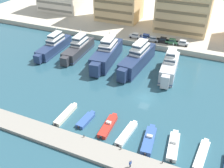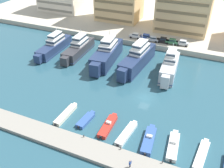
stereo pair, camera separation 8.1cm
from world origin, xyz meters
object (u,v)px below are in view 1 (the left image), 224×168
motorboat_red_mid_left (108,126)px  motorboat_white_center_right (173,146)px  motorboat_white_center_left (127,133)px  car_silver_mid_left (153,39)px  yacht_charcoal_left (78,48)px  car_silver_center_right (182,43)px  yacht_navy_mid_left (107,54)px  car_blue_left (146,37)px  car_green_center (172,41)px  car_white_far_left (135,35)px  yacht_navy_far_left (54,46)px  pedestrian_near_edge (130,163)px  motorboat_white_mid_right (202,155)px  motorboat_cream_far_left (66,114)px  car_black_center_left (163,40)px  motorboat_blue_center (149,140)px  yacht_silver_center (170,66)px  motorboat_blue_left (86,120)px  yacht_navy_center_left (137,58)px

motorboat_red_mid_left → motorboat_white_center_right: (13.68, -0.05, -0.00)m
motorboat_white_center_left → car_silver_mid_left: size_ratio=1.94×
yacht_charcoal_left → motorboat_white_center_left: size_ratio=2.28×
motorboat_white_center_left → car_silver_center_right: bearing=86.6°
yacht_navy_mid_left → motorboat_white_center_left: (16.94, -27.21, -2.29)m
car_blue_left → car_green_center: size_ratio=1.00×
car_blue_left → car_white_far_left: bearing=-173.1°
yacht_navy_far_left → pedestrian_near_edge: yacht_navy_far_left is taller
motorboat_white_center_right → car_blue_left: (-19.42, 44.39, 2.29)m
motorboat_white_mid_right → car_blue_left: bearing=119.0°
yacht_navy_mid_left → motorboat_cream_far_left: yacht_navy_mid_left is taller
car_black_center_left → motorboat_blue_center: bearing=-79.2°
motorboat_cream_far_left → car_white_far_left: car_white_far_left is taller
yacht_charcoal_left → car_green_center: 31.23m
motorboat_white_mid_right → yacht_charcoal_left: bearing=146.5°
motorboat_blue_center → motorboat_white_mid_right: bearing=2.8°
motorboat_cream_far_left → car_white_far_left: bearing=89.1°
yacht_navy_mid_left → motorboat_white_center_right: size_ratio=2.50×
motorboat_cream_far_left → car_silver_mid_left: car_silver_mid_left is taller
motorboat_blue_center → pedestrian_near_edge: 7.79m
yacht_charcoal_left → pedestrian_near_edge: yacht_charcoal_left is taller
motorboat_white_center_left → motorboat_white_center_right: size_ratio=0.98×
yacht_navy_mid_left → car_black_center_left: 21.58m
yacht_silver_center → car_silver_mid_left: 19.22m
motorboat_blue_center → car_silver_mid_left: size_ratio=2.00×
yacht_navy_mid_left → motorboat_white_mid_right: yacht_navy_mid_left is taller
car_blue_left → yacht_silver_center: bearing=-54.8°
motorboat_red_mid_left → car_black_center_left: car_black_center_left is taller
motorboat_cream_far_left → motorboat_blue_left: size_ratio=1.35×
yacht_charcoal_left → pedestrian_near_edge: 47.51m
motorboat_red_mid_left → yacht_silver_center: bearing=76.0°
pedestrian_near_edge → yacht_charcoal_left: bearing=130.8°
motorboat_white_center_left → yacht_navy_far_left: bearing=143.2°
yacht_navy_far_left → motorboat_blue_center: bearing=-33.6°
motorboat_cream_far_left → motorboat_red_mid_left: bearing=2.1°
yacht_charcoal_left → motorboat_blue_left: 33.24m
yacht_charcoal_left → motorboat_white_center_left: (27.50, -28.27, -1.72)m
car_blue_left → car_green_center: same height
car_white_far_left → car_silver_mid_left: 6.52m
pedestrian_near_edge → yacht_navy_far_left: bearing=138.7°
motorboat_white_mid_right → car_blue_left: car_blue_left is taller
motorboat_blue_left → motorboat_blue_center: (14.19, -0.43, 0.16)m
motorboat_red_mid_left → motorboat_white_mid_right: size_ratio=0.93×
yacht_navy_far_left → car_silver_center_right: 42.45m
yacht_silver_center → car_black_center_left: size_ratio=4.01×
yacht_navy_far_left → car_silver_mid_left: yacht_navy_far_left is taller
motorboat_white_center_right → car_silver_mid_left: size_ratio=1.99×
motorboat_cream_far_left → motorboat_white_center_right: size_ratio=0.99×
car_white_far_left → car_black_center_left: same height
yacht_navy_center_left → motorboat_cream_far_left: yacht_navy_center_left is taller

